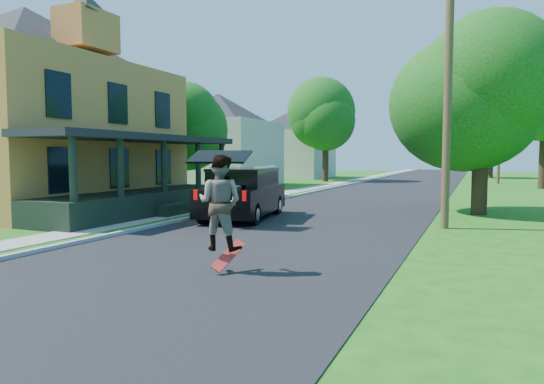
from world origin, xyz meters
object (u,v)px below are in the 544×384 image
at_px(utility_pole_near, 448,86).
at_px(black_suv, 243,193).
at_px(skateboarder, 220,203).
at_px(tree_right_near, 482,79).

bearing_deg(utility_pole_near, black_suv, -161.92).
bearing_deg(skateboarder, utility_pole_near, -120.16).
relative_size(tree_right_near, utility_pole_near, 0.97).
xyz_separation_m(skateboarder, utility_pole_near, (3.69, 7.90, 3.08)).
bearing_deg(tree_right_near, black_suv, -148.41).
distance_m(black_suv, utility_pole_near, 7.79).
height_order(black_suv, utility_pole_near, utility_pole_near).
xyz_separation_m(black_suv, skateboarder, (3.25, -7.51, 0.43)).
relative_size(skateboarder, utility_pole_near, 0.22).
relative_size(black_suv, utility_pole_near, 0.64).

